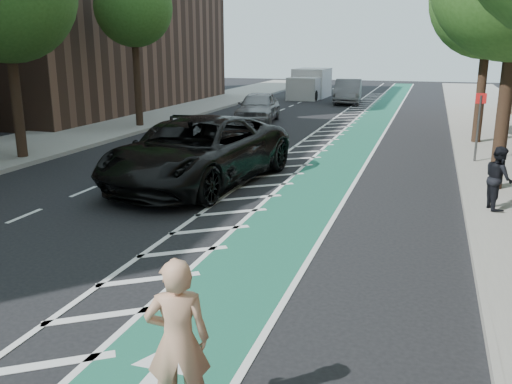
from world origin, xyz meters
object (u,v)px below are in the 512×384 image
at_px(skateboarder, 178,341).
at_px(suv_near, 199,151).
at_px(barrel_a, 170,151).
at_px(suv_far, 174,150).

relative_size(skateboarder, suv_near, 0.26).
distance_m(suv_near, barrel_a, 3.05).
distance_m(skateboarder, suv_far, 12.05).
xyz_separation_m(suv_near, barrel_a, (-2.09, 2.17, -0.51)).
bearing_deg(suv_far, suv_near, -40.24).
distance_m(skateboarder, suv_near, 10.85).
bearing_deg(suv_near, suv_far, 155.29).
height_order(suv_far, barrel_a, suv_far).
xyz_separation_m(skateboarder, barrel_a, (-6.23, 12.20, -0.56)).
bearing_deg(suv_far, barrel_a, 114.64).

